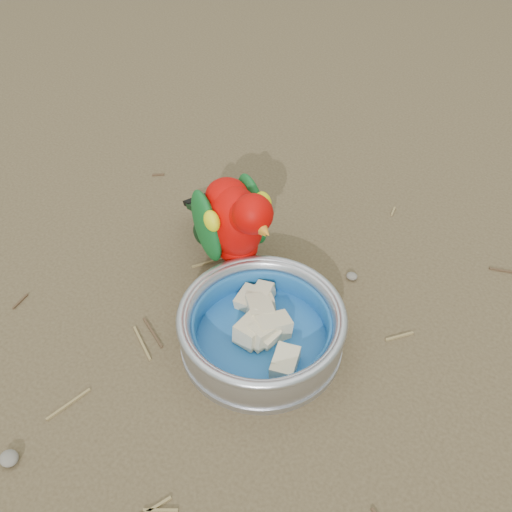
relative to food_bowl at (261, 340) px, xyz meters
The scene contains 6 objects.
ground 0.09m from the food_bowl, 80.97° to the right, with size 60.00×60.00×0.00m, color brown.
food_bowl is the anchor object (origin of this frame).
bowl_wall 0.03m from the food_bowl, ahead, with size 0.21×0.21×0.04m, color #B2B2BA, non-canonical shape.
fruit_wedges 0.02m from the food_bowl, ahead, with size 0.13×0.13×0.03m, color beige, non-canonical shape.
lory_parrot 0.16m from the food_bowl, 139.56° to the left, with size 0.10×0.21×0.17m, color #BC0401, non-canonical shape.
ground_debris 0.03m from the food_bowl, 52.36° to the right, with size 0.90×0.80×0.01m, color olive, non-canonical shape.
Camera 1 is at (0.24, -0.30, 0.61)m, focal length 40.00 mm.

